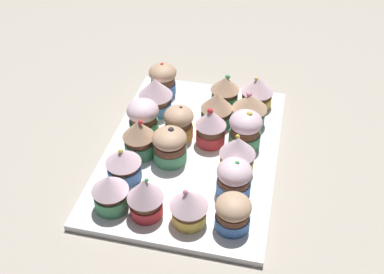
{
  "coord_description": "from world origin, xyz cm",
  "views": [
    {
      "loc": [
        63.11,
        14.29,
        58.8
      ],
      "look_at": [
        0.0,
        0.0,
        4.2
      ],
      "focal_mm": 43.75,
      "sensor_mm": 36.0,
      "label": 1
    }
  ],
  "objects": [
    {
      "name": "cupcake_5",
      "position": [
        16.43,
        -9.5,
        4.71
      ],
      "size": [
        5.93,
        5.93,
        6.81
      ],
      "color": "#4C9E6B",
      "rests_on": "baking_tray"
    },
    {
      "name": "cupcake_10",
      "position": [
        -8.81,
        2.91,
        4.78
      ],
      "size": [
        6.2,
        6.2,
        7.03
      ],
      "color": "#4C9E6B",
      "rests_on": "baking_tray"
    },
    {
      "name": "cupcake_18",
      "position": [
        16.04,
        10.02,
        4.26
      ],
      "size": [
        5.58,
        5.58,
        6.05
      ],
      "color": "#477AC6",
      "rests_on": "baking_tray"
    },
    {
      "name": "cupcake_14",
      "position": [
        -10.13,
        9.13,
        4.68
      ],
      "size": [
        6.83,
        6.83,
        6.96
      ],
      "color": "#4C9E6B",
      "rests_on": "baking_tray"
    },
    {
      "name": "cupcake_1",
      "position": [
        -9.93,
        -9.68,
        5.33
      ],
      "size": [
        6.81,
        6.81,
        7.76
      ],
      "color": "#477AC6",
      "rests_on": "baking_tray"
    },
    {
      "name": "cupcake_3",
      "position": [
        3.22,
        -8.99,
        5.12
      ],
      "size": [
        5.79,
        5.79,
        7.8
      ],
      "color": "#4C9E6B",
      "rests_on": "baking_tray"
    },
    {
      "name": "cupcake_17",
      "position": [
        8.88,
        9.07,
        4.48
      ],
      "size": [
        5.82,
        5.82,
        6.78
      ],
      "color": "#477AC6",
      "rests_on": "baking_tray"
    },
    {
      "name": "cupcake_0",
      "position": [
        -16.61,
        -10.04,
        4.79
      ],
      "size": [
        5.86,
        5.86,
        7.08
      ],
      "color": "#477AC6",
      "rests_on": "baking_tray"
    },
    {
      "name": "cupcake_2",
      "position": [
        -2.99,
        -10.12,
        4.9
      ],
      "size": [
        6.04,
        6.04,
        7.11
      ],
      "color": "#4C9E6B",
      "rests_on": "baking_tray"
    },
    {
      "name": "baking_tray",
      "position": [
        0.0,
        0.0,
        0.6
      ],
      "size": [
        43.91,
        31.21,
        1.2
      ],
      "color": "silver",
      "rests_on": "ground_plane"
    },
    {
      "name": "cupcake_12",
      "position": [
        16.57,
        3.29,
        4.68
      ],
      "size": [
        6.03,
        6.03,
        6.84
      ],
      "color": "#EFC651",
      "rests_on": "baking_tray"
    },
    {
      "name": "cupcake_11",
      "position": [
        -2.82,
        2.89,
        5.02
      ],
      "size": [
        5.72,
        5.72,
        7.74
      ],
      "color": "#D1333D",
      "rests_on": "baking_tray"
    },
    {
      "name": "cupcake_15",
      "position": [
        -3.54,
        9.19,
        4.9
      ],
      "size": [
        6.05,
        6.05,
        7.62
      ],
      "color": "#4C9E6B",
      "rests_on": "baking_tray"
    },
    {
      "name": "cupcake_8",
      "position": [
        16.6,
        -3.67,
        5.17
      ],
      "size": [
        5.8,
        5.8,
        7.72
      ],
      "color": "#D1333D",
      "rests_on": "baking_tray"
    },
    {
      "name": "cupcake_6",
      "position": [
        -3.22,
        -3.26,
        4.55
      ],
      "size": [
        5.56,
        5.56,
        6.76
      ],
      "color": "#EFC651",
      "rests_on": "baking_tray"
    },
    {
      "name": "cupcake_7",
      "position": [
        3.53,
        -3.24,
        4.59
      ],
      "size": [
        6.12,
        6.12,
        7.03
      ],
      "color": "#4C9E6B",
      "rests_on": "baking_tray"
    },
    {
      "name": "cupcake_13",
      "position": [
        -16.59,
        9.9,
        4.59
      ],
      "size": [
        6.55,
        6.55,
        6.75
      ],
      "color": "#EFC651",
      "rests_on": "baking_tray"
    },
    {
      "name": "cupcake_9",
      "position": [
        -15.35,
        3.42,
        4.68
      ],
      "size": [
        5.92,
        5.92,
        6.97
      ],
      "color": "#4C9E6B",
      "rests_on": "baking_tray"
    },
    {
      "name": "cupcake_4",
      "position": [
        9.52,
        -9.74,
        4.4
      ],
      "size": [
        6.12,
        6.12,
        6.5
      ],
      "color": "#477AC6",
      "rests_on": "baking_tray"
    },
    {
      "name": "cupcake_16",
      "position": [
        3.62,
        8.79,
        5.03
      ],
      "size": [
        6.24,
        6.24,
        7.66
      ],
      "color": "#EFC651",
      "rests_on": "baking_tray"
    },
    {
      "name": "ground_plane",
      "position": [
        0.0,
        0.0,
        -1.5
      ],
      "size": [
        180.0,
        180.0,
        3.0
      ],
      "primitive_type": "cube",
      "color": "#B2A899"
    }
  ]
}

